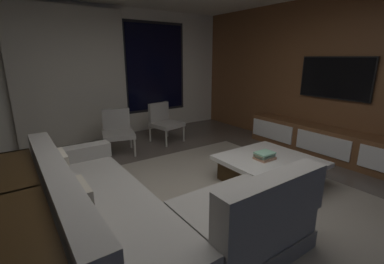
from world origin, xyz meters
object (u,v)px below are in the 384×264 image
object	(u,v)px
sectional_couch	(137,214)
console_table_behind_couch	(18,229)
accent_chair_by_curtain	(118,129)
coffee_table	(269,171)
mounted_tv	(335,78)
book_stack_on_coffee_table	(265,156)
media_console	(332,145)
accent_chair_near_window	(164,120)

from	to	relation	value
sectional_couch	console_table_behind_couch	size ratio (longest dim) A/B	1.19
accent_chair_by_curtain	coffee_table	bearing A→B (deg)	-62.83
mounted_tv	book_stack_on_coffee_table	bearing A→B (deg)	-174.74
sectional_couch	console_table_behind_couch	xyz separation A→B (m)	(-0.91, 0.13, 0.13)
sectional_couch	mounted_tv	bearing A→B (deg)	4.76
book_stack_on_coffee_table	console_table_behind_couch	distance (m)	2.82
book_stack_on_coffee_table	media_console	xyz separation A→B (m)	(1.69, -0.03, -0.16)
mounted_tv	coffee_table	bearing A→B (deg)	-173.24
coffee_table	console_table_behind_couch	size ratio (longest dim) A/B	0.55
sectional_couch	accent_chair_near_window	xyz separation A→B (m)	(1.77, 2.67, 0.14)
accent_chair_near_window	mounted_tv	world-z (taller)	mounted_tv
book_stack_on_coffee_table	media_console	size ratio (longest dim) A/B	0.09
book_stack_on_coffee_table	media_console	world-z (taller)	media_console
accent_chair_by_curtain	mounted_tv	world-z (taller)	mounted_tv
media_console	sectional_couch	bearing A→B (deg)	-178.14
media_console	mounted_tv	world-z (taller)	mounted_tv
book_stack_on_coffee_table	media_console	bearing A→B (deg)	-0.88
accent_chair_near_window	console_table_behind_couch	xyz separation A→B (m)	(-2.68, -2.54, -0.01)
book_stack_on_coffee_table	accent_chair_by_curtain	size ratio (longest dim) A/B	0.36
accent_chair_near_window	sectional_couch	bearing A→B (deg)	-123.55
accent_chair_by_curtain	media_console	xyz separation A→B (m)	(2.86, -2.40, -0.18)
media_console	accent_chair_by_curtain	bearing A→B (deg)	139.99
accent_chair_near_window	book_stack_on_coffee_table	bearing A→B (deg)	-86.79
console_table_behind_couch	sectional_couch	bearing A→B (deg)	-8.13
accent_chair_by_curtain	mounted_tv	distance (m)	3.87
accent_chair_near_window	media_console	size ratio (longest dim) A/B	0.25
sectional_couch	media_console	world-z (taller)	sectional_couch
coffee_table	mounted_tv	size ratio (longest dim) A/B	0.95
accent_chair_near_window	accent_chair_by_curtain	size ratio (longest dim) A/B	1.00
media_console	console_table_behind_couch	xyz separation A→B (m)	(-4.51, 0.01, 0.17)
coffee_table	media_console	distance (m)	1.62
coffee_table	media_console	bearing A→B (deg)	0.56
accent_chair_near_window	mounted_tv	distance (m)	3.23
mounted_tv	console_table_behind_couch	world-z (taller)	mounted_tv
book_stack_on_coffee_table	accent_chair_by_curtain	world-z (taller)	accent_chair_by_curtain
accent_chair_by_curtain	media_console	size ratio (longest dim) A/B	0.25
accent_chair_by_curtain	console_table_behind_couch	distance (m)	2.90
media_console	console_table_behind_couch	distance (m)	4.52
book_stack_on_coffee_table	mounted_tv	bearing A→B (deg)	5.26
media_console	accent_chair_near_window	bearing A→B (deg)	125.64
book_stack_on_coffee_table	accent_chair_near_window	distance (m)	2.53
coffee_table	book_stack_on_coffee_table	bearing A→B (deg)	148.05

